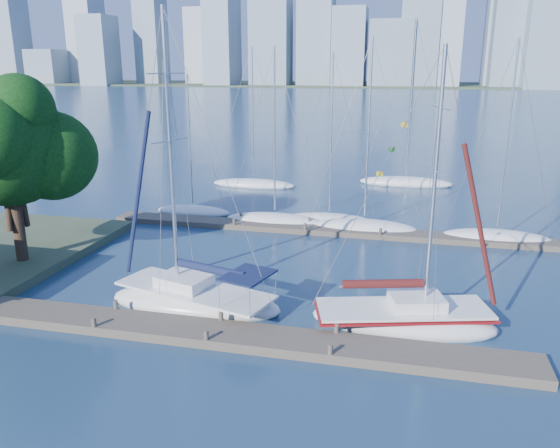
# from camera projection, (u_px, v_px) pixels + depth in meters

# --- Properties ---
(ground) EXTENTS (700.00, 700.00, 0.00)m
(ground) POSITION_uv_depth(u_px,v_px,m) (214.00, 338.00, 22.80)
(ground) COLOR navy
(ground) RESTS_ON ground
(near_dock) EXTENTS (26.00, 2.00, 0.40)m
(near_dock) POSITION_uv_depth(u_px,v_px,m) (214.00, 334.00, 22.74)
(near_dock) COLOR #4E4339
(near_dock) RESTS_ON ground
(far_dock) EXTENTS (30.00, 1.80, 0.36)m
(far_dock) POSITION_uv_depth(u_px,v_px,m) (322.00, 230.00, 37.27)
(far_dock) COLOR #4E4339
(far_dock) RESTS_ON ground
(far_shore) EXTENTS (800.00, 100.00, 1.50)m
(far_shore) POSITION_uv_depth(u_px,v_px,m) (399.00, 85.00, 322.01)
(far_shore) COLOR #38472D
(far_shore) RESTS_ON ground
(tree) EXTENTS (8.42, 7.65, 10.62)m
(tree) POSITION_uv_depth(u_px,v_px,m) (7.00, 144.00, 28.74)
(tree) COLOR #322116
(tree) RESTS_ON ground
(sailboat_navy) EXTENTS (8.70, 4.88, 13.95)m
(sailboat_navy) POSITION_uv_depth(u_px,v_px,m) (194.00, 286.00, 25.34)
(sailboat_navy) COLOR white
(sailboat_navy) RESTS_ON ground
(sailboat_maroon) EXTENTS (8.33, 4.61, 12.31)m
(sailboat_maroon) POSITION_uv_depth(u_px,v_px,m) (404.00, 306.00, 23.51)
(sailboat_maroon) COLOR white
(sailboat_maroon) RESTS_ON ground
(bg_boat_0) EXTENTS (6.11, 3.37, 10.69)m
(bg_boat_0) POSITION_uv_depth(u_px,v_px,m) (193.00, 211.00, 41.90)
(bg_boat_0) COLOR white
(bg_boat_0) RESTS_ON ground
(bg_boat_1) EXTENTS (7.60, 3.93, 12.60)m
(bg_boat_1) POSITION_uv_depth(u_px,v_px,m) (275.00, 220.00, 39.19)
(bg_boat_1) COLOR white
(bg_boat_1) RESTS_ON ground
(bg_boat_2) EXTENTS (6.42, 2.00, 12.18)m
(bg_boat_2) POSITION_uv_depth(u_px,v_px,m) (329.00, 219.00, 39.57)
(bg_boat_2) COLOR white
(bg_boat_2) RESTS_ON ground
(bg_boat_3) EXTENTS (7.48, 3.23, 13.11)m
(bg_boat_3) POSITION_uv_depth(u_px,v_px,m) (364.00, 227.00, 37.45)
(bg_boat_3) COLOR white
(bg_boat_3) RESTS_ON ground
(bg_boat_4) EXTENTS (7.27, 4.01, 12.92)m
(bg_boat_4) POSITION_uv_depth(u_px,v_px,m) (496.00, 237.00, 35.32)
(bg_boat_4) COLOR white
(bg_boat_4) RESTS_ON ground
(bg_boat_6) EXTENTS (8.17, 3.16, 12.93)m
(bg_boat_6) POSITION_uv_depth(u_px,v_px,m) (254.00, 184.00, 51.46)
(bg_boat_6) COLOR white
(bg_boat_6) RESTS_ON ground
(bg_boat_7) EXTENTS (9.01, 5.37, 15.48)m
(bg_boat_7) POSITION_uv_depth(u_px,v_px,m) (406.00, 182.00, 52.04)
(bg_boat_7) COLOR white
(bg_boat_7) RESTS_ON ground
(skyline) EXTENTS (504.27, 51.31, 111.47)m
(skyline) POSITION_uv_depth(u_px,v_px,m) (447.00, 13.00, 279.03)
(skyline) COLOR gray
(skyline) RESTS_ON ground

